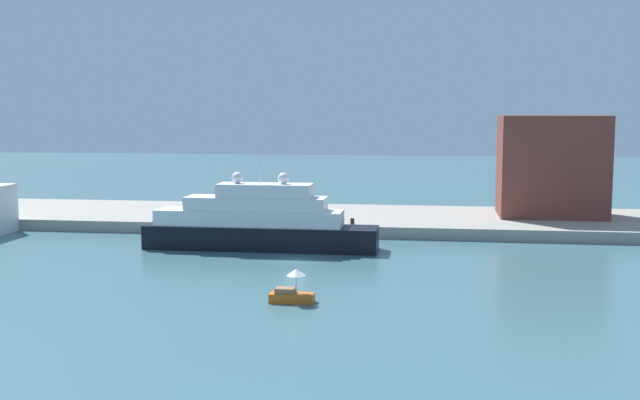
{
  "coord_description": "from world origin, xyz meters",
  "views": [
    {
      "loc": [
        14.52,
        -81.61,
        16.26
      ],
      "look_at": [
        1.9,
        6.0,
        6.02
      ],
      "focal_mm": 43.63,
      "sensor_mm": 36.0,
      "label": 1
    }
  ],
  "objects_px": {
    "work_barge": "(173,238)",
    "person_figure": "(248,210)",
    "parked_car": "(221,210)",
    "harbor_building": "(552,166)",
    "small_motorboat": "(292,291)",
    "large_yacht": "(258,223)",
    "mooring_bollard": "(352,221)"
  },
  "relations": [
    {
      "from": "small_motorboat",
      "to": "parked_car",
      "type": "bearing_deg",
      "value": 112.76
    },
    {
      "from": "small_motorboat",
      "to": "person_figure",
      "type": "bearing_deg",
      "value": 108.37
    },
    {
      "from": "small_motorboat",
      "to": "large_yacht",
      "type": "bearing_deg",
      "value": 109.11
    },
    {
      "from": "parked_car",
      "to": "person_figure",
      "type": "height_order",
      "value": "person_figure"
    },
    {
      "from": "harbor_building",
      "to": "person_figure",
      "type": "xyz_separation_m",
      "value": [
        -42.08,
        -6.37,
        -6.24
      ]
    },
    {
      "from": "large_yacht",
      "to": "parked_car",
      "type": "bearing_deg",
      "value": 117.41
    },
    {
      "from": "large_yacht",
      "to": "mooring_bollard",
      "type": "relative_size",
      "value": 33.9
    },
    {
      "from": "harbor_building",
      "to": "person_figure",
      "type": "distance_m",
      "value": 43.01
    },
    {
      "from": "mooring_bollard",
      "to": "work_barge",
      "type": "bearing_deg",
      "value": -162.61
    },
    {
      "from": "harbor_building",
      "to": "parked_car",
      "type": "distance_m",
      "value": 46.96
    },
    {
      "from": "large_yacht",
      "to": "person_figure",
      "type": "xyz_separation_m",
      "value": [
        -5.32,
        17.1,
        -0.79
      ]
    },
    {
      "from": "harbor_building",
      "to": "person_figure",
      "type": "height_order",
      "value": "harbor_building"
    },
    {
      "from": "harbor_building",
      "to": "person_figure",
      "type": "relative_size",
      "value": 8.56
    },
    {
      "from": "work_barge",
      "to": "parked_car",
      "type": "xyz_separation_m",
      "value": [
        2.3,
        14.13,
        1.72
      ]
    },
    {
      "from": "person_figure",
      "to": "mooring_bollard",
      "type": "height_order",
      "value": "person_figure"
    },
    {
      "from": "harbor_building",
      "to": "person_figure",
      "type": "bearing_deg",
      "value": -171.39
    },
    {
      "from": "large_yacht",
      "to": "small_motorboat",
      "type": "relative_size",
      "value": 7.3
    },
    {
      "from": "large_yacht",
      "to": "mooring_bollard",
      "type": "bearing_deg",
      "value": 47.42
    },
    {
      "from": "work_barge",
      "to": "harbor_building",
      "type": "bearing_deg",
      "value": 21.74
    },
    {
      "from": "work_barge",
      "to": "person_figure",
      "type": "distance_m",
      "value": 14.62
    },
    {
      "from": "person_figure",
      "to": "parked_car",
      "type": "bearing_deg",
      "value": 164.42
    },
    {
      "from": "large_yacht",
      "to": "small_motorboat",
      "type": "bearing_deg",
      "value": -70.89
    },
    {
      "from": "large_yacht",
      "to": "parked_car",
      "type": "relative_size",
      "value": 6.5
    },
    {
      "from": "work_barge",
      "to": "harbor_building",
      "type": "distance_m",
      "value": 52.87
    },
    {
      "from": "parked_car",
      "to": "person_figure",
      "type": "xyz_separation_m",
      "value": [
        4.15,
        -1.16,
        0.21
      ]
    },
    {
      "from": "small_motorboat",
      "to": "person_figure",
      "type": "relative_size",
      "value": 2.25
    },
    {
      "from": "parked_car",
      "to": "work_barge",
      "type": "bearing_deg",
      "value": -99.26
    },
    {
      "from": "small_motorboat",
      "to": "harbor_building",
      "type": "xyz_separation_m",
      "value": [
        28.19,
        48.2,
        7.55
      ]
    },
    {
      "from": "small_motorboat",
      "to": "harbor_building",
      "type": "height_order",
      "value": "harbor_building"
    },
    {
      "from": "parked_car",
      "to": "person_figure",
      "type": "bearing_deg",
      "value": -15.58
    },
    {
      "from": "harbor_building",
      "to": "mooring_bollard",
      "type": "relative_size",
      "value": 17.67
    },
    {
      "from": "large_yacht",
      "to": "work_barge",
      "type": "relative_size",
      "value": 4.41
    }
  ]
}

